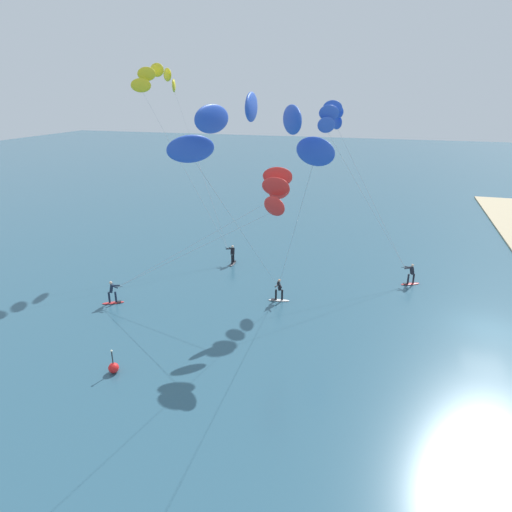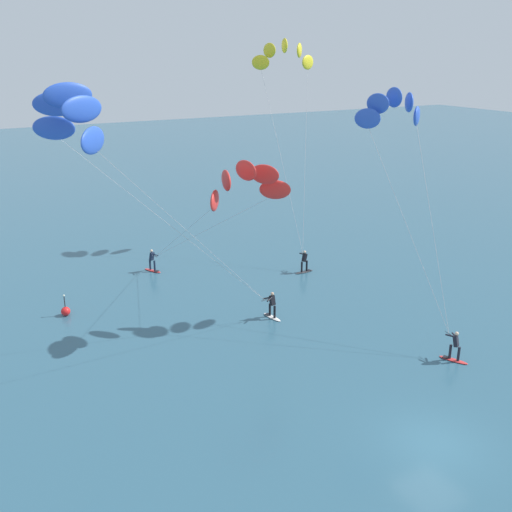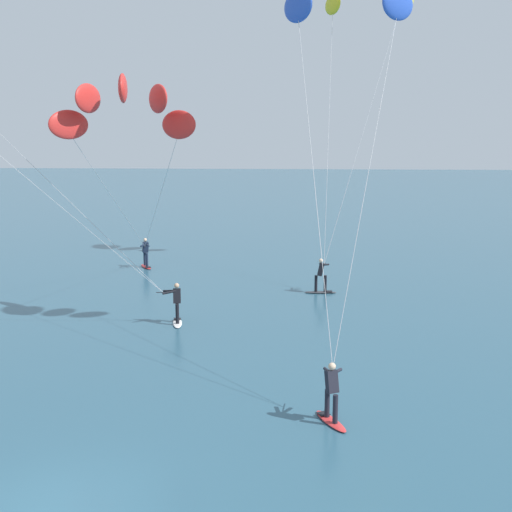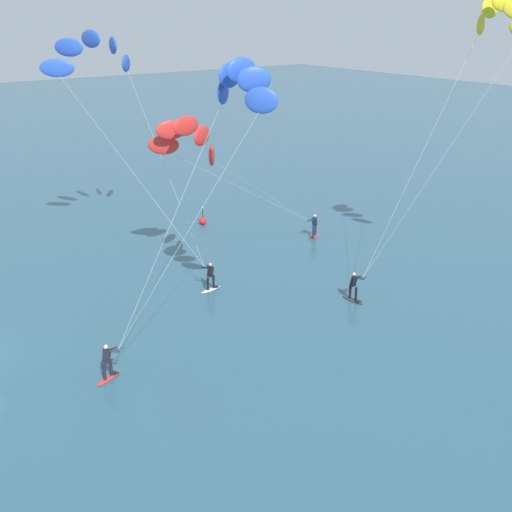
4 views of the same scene
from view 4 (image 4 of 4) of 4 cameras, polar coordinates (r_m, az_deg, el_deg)
kitesurfer_nearshore at (r=39.22m, az=19.41°, el=17.57°), size 5.77×8.93×16.25m
kitesurfer_mid_water at (r=30.04m, az=-1.79°, el=13.03°), size 4.53×8.42×13.44m
kitesurfer_far_out at (r=45.41m, az=-13.22°, el=15.63°), size 12.60×6.63×14.06m
kitesurfer_downwind at (r=38.96m, az=-5.29°, el=9.36°), size 5.55×13.22×9.79m
marker_buoy at (r=51.43m, az=-4.45°, el=2.95°), size 0.56×0.56×1.38m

